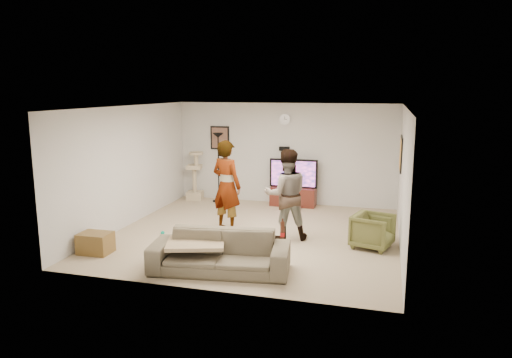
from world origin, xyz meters
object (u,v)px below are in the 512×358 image
(floor_lamp, at_px, (219,168))
(person_right, at_px, (286,195))
(sofa, at_px, (220,252))
(cat_tree, at_px, (194,175))
(person_left, at_px, (227,186))
(beer_bottle, at_px, (282,230))
(side_table, at_px, (96,243))
(tv_stand, at_px, (293,196))
(tv, at_px, (294,173))
(armchair, at_px, (373,231))

(floor_lamp, xyz_separation_m, person_right, (2.28, -2.54, -0.00))
(floor_lamp, distance_m, sofa, 4.77)
(cat_tree, bearing_deg, person_left, -54.61)
(sofa, bearing_deg, beer_bottle, -7.83)
(person_right, bearing_deg, side_table, 9.26)
(beer_bottle, bearing_deg, tv_stand, 98.93)
(cat_tree, bearing_deg, sofa, -62.87)
(tv_stand, relative_size, side_table, 2.02)
(sofa, xyz_separation_m, beer_bottle, (1.00, 0.00, 0.44))
(tv_stand, height_order, cat_tree, cat_tree)
(tv_stand, distance_m, tv, 0.58)
(tv_stand, xyz_separation_m, cat_tree, (-2.61, -0.00, 0.40))
(side_table, bearing_deg, armchair, 18.83)
(tv, xyz_separation_m, cat_tree, (-2.61, -0.00, -0.18))
(person_left, height_order, side_table, person_left)
(sofa, bearing_deg, person_left, 98.20)
(tv, xyz_separation_m, floor_lamp, (-1.91, -0.08, 0.06))
(side_table, bearing_deg, beer_bottle, -3.68)
(person_left, bearing_deg, armchair, -165.22)
(tv_stand, bearing_deg, sofa, -93.64)
(tv_stand, relative_size, armchair, 1.61)
(person_left, relative_size, beer_bottle, 7.39)
(tv_stand, xyz_separation_m, side_table, (-2.68, -4.31, -0.05))
(tv_stand, relative_size, floor_lamp, 0.63)
(tv, bearing_deg, beer_bottle, -81.07)
(tv, relative_size, armchair, 1.72)
(floor_lamp, bearing_deg, sofa, -69.93)
(cat_tree, xyz_separation_m, person_left, (1.71, -2.41, 0.30))
(tv, relative_size, side_table, 2.15)
(beer_bottle, height_order, armchair, beer_bottle)
(side_table, bearing_deg, person_right, 29.07)
(tv, relative_size, sofa, 0.54)
(tv_stand, bearing_deg, armchair, -53.82)
(tv, height_order, armchair, tv)
(floor_lamp, distance_m, person_left, 2.54)
(floor_lamp, bearing_deg, beer_bottle, -59.46)
(person_left, xyz_separation_m, side_table, (-1.78, -1.90, -0.74))
(person_right, distance_m, beer_bottle, 1.94)
(person_right, bearing_deg, person_left, -29.11)
(person_right, height_order, armchair, person_right)
(beer_bottle, bearing_deg, cat_tree, 126.25)
(tv, bearing_deg, cat_tree, -179.89)
(cat_tree, bearing_deg, beer_bottle, -53.75)
(person_left, height_order, beer_bottle, person_left)
(person_right, bearing_deg, beer_bottle, 80.42)
(person_right, xyz_separation_m, side_table, (-3.04, -1.69, -0.69))
(person_left, bearing_deg, tv, -89.51)
(sofa, distance_m, side_table, 2.40)
(tv_stand, bearing_deg, cat_tree, -179.89)
(cat_tree, xyz_separation_m, armchair, (4.60, -2.72, -0.32))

